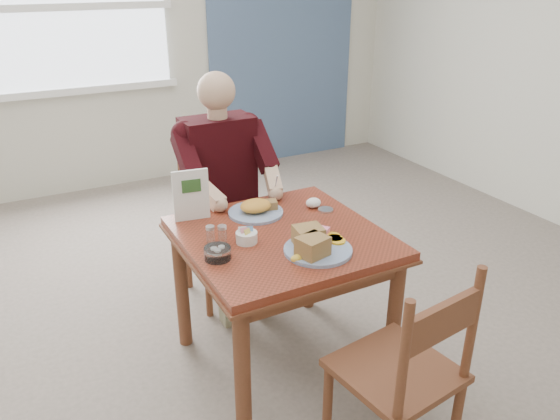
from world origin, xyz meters
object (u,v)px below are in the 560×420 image
chair_far (220,222)px  chair_near (405,374)px  far_plate (257,209)px  near_plate (315,244)px  diner (224,175)px  table (282,254)px

chair_far → chair_near: size_ratio=1.00×
chair_far → far_plate: 0.62m
near_plate → chair_near: bearing=-83.8°
chair_far → near_plate: size_ratio=2.84×
chair_far → diner: diner is taller
chair_far → far_plate: (-0.01, -0.54, 0.30)m
chair_far → near_plate: bearing=-87.6°
chair_far → near_plate: 1.07m
chair_far → diner: size_ratio=0.69×
table → far_plate: (-0.01, 0.26, 0.14)m
chair_far → diner: 0.34m
chair_near → near_plate: (-0.06, 0.57, 0.31)m
far_plate → diner: bearing=89.2°
table → diner: bearing=90.0°
table → diner: size_ratio=0.66×
chair_far → diner: bearing=-90.0°
diner → table: bearing=-90.0°
chair_near → near_plate: bearing=96.2°
chair_near → chair_far: bearing=93.8°
table → diner: (0.00, 0.71, 0.17)m
table → near_plate: 0.27m
near_plate → far_plate: bearing=95.8°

